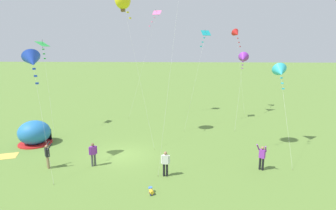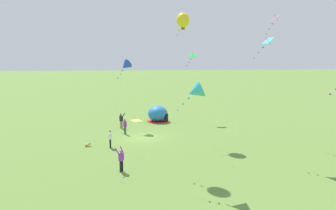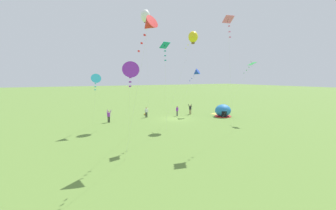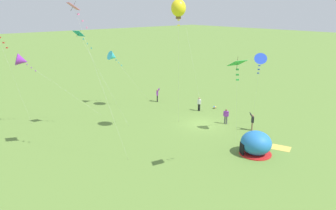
{
  "view_description": "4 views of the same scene",
  "coord_description": "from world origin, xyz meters",
  "px_view_note": "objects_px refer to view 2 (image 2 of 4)",
  "views": [
    {
      "loc": [
        4.67,
        -19.21,
        8.23
      ],
      "look_at": [
        3.46,
        2.77,
        3.52
      ],
      "focal_mm": 28.0,
      "sensor_mm": 36.0,
      "label": 1
    },
    {
      "loc": [
        34.21,
        -0.93,
        8.82
      ],
      "look_at": [
        0.96,
        2.51,
        3.63
      ],
      "focal_mm": 35.0,
      "sensor_mm": 36.0,
      "label": 2
    },
    {
      "loc": [
        17.91,
        31.21,
        6.69
      ],
      "look_at": [
        3.02,
        3.31,
        2.78
      ],
      "focal_mm": 24.0,
      "sensor_mm": 36.0,
      "label": 3
    },
    {
      "loc": [
        -23.02,
        25.33,
        12.43
      ],
      "look_at": [
        0.7,
        4.44,
        2.94
      ],
      "focal_mm": 35.0,
      "sensor_mm": 36.0,
      "label": 4
    }
  ],
  "objects_px": {
    "kite_cyan": "(195,91)",
    "kite_teal": "(266,45)",
    "person_flying_kite": "(121,159)",
    "kite_yellow": "(183,20)",
    "person_far_back": "(110,138)",
    "person_strolling": "(125,126)",
    "popup_tent": "(158,114)",
    "kite_pink": "(274,22)",
    "person_arms_raised": "(121,120)",
    "kite_green": "(192,57)",
    "toddler_crawling": "(88,145)",
    "kite_blue": "(125,66)"
  },
  "relations": [
    {
      "from": "kite_teal",
      "to": "kite_pink",
      "type": "bearing_deg",
      "value": 151.05
    },
    {
      "from": "toddler_crawling",
      "to": "kite_cyan",
      "type": "bearing_deg",
      "value": 41.04
    },
    {
      "from": "kite_cyan",
      "to": "person_far_back",
      "type": "bearing_deg",
      "value": -145.14
    },
    {
      "from": "person_far_back",
      "to": "person_arms_raised",
      "type": "bearing_deg",
      "value": 174.9
    },
    {
      "from": "popup_tent",
      "to": "kite_green",
      "type": "bearing_deg",
      "value": 101.96
    },
    {
      "from": "person_far_back",
      "to": "person_strolling",
      "type": "bearing_deg",
      "value": 166.5
    },
    {
      "from": "person_arms_raised",
      "to": "kite_yellow",
      "type": "xyz_separation_m",
      "value": [
        4.2,
        6.77,
        11.33
      ]
    },
    {
      "from": "person_strolling",
      "to": "kite_green",
      "type": "xyz_separation_m",
      "value": [
        -7.67,
        8.85,
        7.53
      ]
    },
    {
      "from": "person_far_back",
      "to": "kite_pink",
      "type": "height_order",
      "value": "kite_pink"
    },
    {
      "from": "popup_tent",
      "to": "kite_pink",
      "type": "relative_size",
      "value": 0.22
    },
    {
      "from": "kite_green",
      "to": "person_flying_kite",
      "type": "bearing_deg",
      "value": -24.37
    },
    {
      "from": "person_flying_kite",
      "to": "kite_yellow",
      "type": "xyz_separation_m",
      "value": [
        -10.7,
        6.23,
        11.33
      ]
    },
    {
      "from": "kite_pink",
      "to": "kite_blue",
      "type": "xyz_separation_m",
      "value": [
        -6.82,
        -15.29,
        -4.64
      ]
    },
    {
      "from": "toddler_crawling",
      "to": "person_strolling",
      "type": "bearing_deg",
      "value": 142.81
    },
    {
      "from": "person_arms_raised",
      "to": "person_far_back",
      "type": "height_order",
      "value": "person_arms_raised"
    },
    {
      "from": "toddler_crawling",
      "to": "kite_teal",
      "type": "bearing_deg",
      "value": 75.25
    },
    {
      "from": "person_far_back",
      "to": "kite_teal",
      "type": "height_order",
      "value": "kite_teal"
    },
    {
      "from": "person_flying_kite",
      "to": "person_strolling",
      "type": "distance_m",
      "value": 11.83
    },
    {
      "from": "toddler_crawling",
      "to": "person_flying_kite",
      "type": "height_order",
      "value": "person_flying_kite"
    },
    {
      "from": "kite_cyan",
      "to": "kite_teal",
      "type": "bearing_deg",
      "value": 129.04
    },
    {
      "from": "person_strolling",
      "to": "kite_cyan",
      "type": "bearing_deg",
      "value": 19.6
    },
    {
      "from": "kite_blue",
      "to": "kite_pink",
      "type": "bearing_deg",
      "value": 65.96
    },
    {
      "from": "kite_teal",
      "to": "popup_tent",
      "type": "bearing_deg",
      "value": -152.25
    },
    {
      "from": "person_far_back",
      "to": "kite_blue",
      "type": "height_order",
      "value": "kite_blue"
    },
    {
      "from": "person_arms_raised",
      "to": "kite_cyan",
      "type": "distance_m",
      "value": 19.16
    },
    {
      "from": "kite_blue",
      "to": "kite_yellow",
      "type": "bearing_deg",
      "value": 51.56
    },
    {
      "from": "popup_tent",
      "to": "person_strolling",
      "type": "xyz_separation_m",
      "value": [
        6.67,
        -4.14,
        -0.03
      ]
    },
    {
      "from": "person_flying_kite",
      "to": "kite_yellow",
      "type": "height_order",
      "value": "kite_yellow"
    },
    {
      "from": "person_strolling",
      "to": "kite_cyan",
      "type": "xyz_separation_m",
      "value": [
        14.43,
        5.14,
        5.41
      ]
    },
    {
      "from": "person_arms_raised",
      "to": "kite_teal",
      "type": "xyz_separation_m",
      "value": [
        11.76,
        12.74,
        8.63
      ]
    },
    {
      "from": "kite_teal",
      "to": "kite_blue",
      "type": "height_order",
      "value": "kite_teal"
    },
    {
      "from": "person_flying_kite",
      "to": "kite_cyan",
      "type": "relative_size",
      "value": 0.27
    },
    {
      "from": "person_flying_kite",
      "to": "kite_yellow",
      "type": "distance_m",
      "value": 16.78
    },
    {
      "from": "kite_yellow",
      "to": "kite_blue",
      "type": "xyz_separation_m",
      "value": [
        -4.91,
        -6.19,
        -4.86
      ]
    },
    {
      "from": "person_strolling",
      "to": "kite_pink",
      "type": "height_order",
      "value": "kite_pink"
    },
    {
      "from": "kite_green",
      "to": "kite_teal",
      "type": "xyz_separation_m",
      "value": [
        16.35,
        3.37,
        1.13
      ]
    },
    {
      "from": "person_far_back",
      "to": "kite_teal",
      "type": "relative_size",
      "value": 0.17
    },
    {
      "from": "popup_tent",
      "to": "kite_blue",
      "type": "relative_size",
      "value": 0.34
    },
    {
      "from": "kite_yellow",
      "to": "kite_blue",
      "type": "distance_m",
      "value": 9.28
    },
    {
      "from": "popup_tent",
      "to": "person_arms_raised",
      "type": "height_order",
      "value": "popup_tent"
    },
    {
      "from": "kite_cyan",
      "to": "kite_blue",
      "type": "height_order",
      "value": "kite_blue"
    },
    {
      "from": "person_flying_kite",
      "to": "person_arms_raised",
      "type": "height_order",
      "value": "same"
    },
    {
      "from": "popup_tent",
      "to": "person_strolling",
      "type": "bearing_deg",
      "value": -31.85
    },
    {
      "from": "person_far_back",
      "to": "kite_pink",
      "type": "relative_size",
      "value": 0.13
    },
    {
      "from": "person_flying_kite",
      "to": "kite_teal",
      "type": "xyz_separation_m",
      "value": [
        -3.14,
        12.2,
        8.63
      ]
    },
    {
      "from": "popup_tent",
      "to": "person_flying_kite",
      "type": "distance_m",
      "value": 18.95
    },
    {
      "from": "popup_tent",
      "to": "kite_yellow",
      "type": "height_order",
      "value": "kite_yellow"
    },
    {
      "from": "popup_tent",
      "to": "person_far_back",
      "type": "xyz_separation_m",
      "value": [
        11.92,
        -5.4,
        -0.03
      ]
    },
    {
      "from": "person_flying_kite",
      "to": "popup_tent",
      "type": "bearing_deg",
      "value": 167.43
    },
    {
      "from": "kite_pink",
      "to": "person_strolling",
      "type": "bearing_deg",
      "value": -101.19
    }
  ]
}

